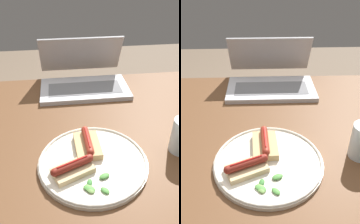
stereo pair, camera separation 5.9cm
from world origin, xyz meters
TOP-DOWN VIEW (x-y plane):
  - desk at (0.00, 0.00)m, footprint 1.17×0.78m
  - laptop at (0.02, 0.30)m, footprint 0.36×0.29m
  - plate at (-0.01, -0.16)m, footprint 0.30×0.30m
  - sausage_toast_left at (-0.01, -0.11)m, footprint 0.08×0.12m
  - sausage_toast_middle at (-0.06, -0.20)m, footprint 0.12×0.10m
  - salad_pile at (-0.01, -0.25)m, footprint 0.08×0.07m

SIDE VIEW (x-z plane):
  - desk at x=0.00m, z-range 0.28..1.05m
  - plate at x=-0.01m, z-range 0.77..0.78m
  - salad_pile at x=-0.01m, z-range 0.78..0.79m
  - sausage_toast_middle at x=-0.06m, z-range 0.77..0.81m
  - sausage_toast_left at x=-0.01m, z-range 0.77..0.81m
  - laptop at x=0.02m, z-range 0.71..0.90m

